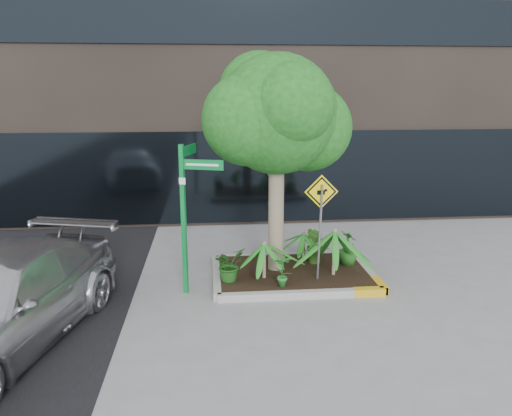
{
  "coord_description": "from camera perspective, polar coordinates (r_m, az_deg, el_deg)",
  "views": [
    {
      "loc": [
        -1.5,
        -9.44,
        3.91
      ],
      "look_at": [
        -0.59,
        0.2,
        1.54
      ],
      "focal_mm": 35.0,
      "sensor_mm": 36.0,
      "label": 1
    }
  ],
  "objects": [
    {
      "name": "street_sign_post",
      "position": [
        9.43,
        -7.9,
        0.58
      ],
      "size": [
        0.82,
        1.01,
        2.89
      ],
      "rotation": [
        0.0,
        0.0,
        -0.31
      ],
      "color": "#0C8436",
      "rests_on": "ground"
    },
    {
      "name": "palm_left",
      "position": [
        9.94,
        0.95,
        -4.11
      ],
      "size": [
        0.86,
        0.86,
        0.96
      ],
      "color": "gray",
      "rests_on": "ground"
    },
    {
      "name": "shrub_c",
      "position": [
        9.66,
        3.09,
        -7.1
      ],
      "size": [
        0.34,
        0.34,
        0.65
      ],
      "primitive_type": "imported",
      "rotation": [
        0.0,
        0.0,
        3.14
      ],
      "color": "#247729",
      "rests_on": "planter"
    },
    {
      "name": "palm_front",
      "position": [
        10.17,
        9.02,
        -2.63
      ],
      "size": [
        1.11,
        1.11,
        1.23
      ],
      "color": "gray",
      "rests_on": "ground"
    },
    {
      "name": "shrub_b",
      "position": [
        10.99,
        10.53,
        -4.46
      ],
      "size": [
        0.54,
        0.54,
        0.74
      ],
      "primitive_type": "imported",
      "rotation": [
        0.0,
        0.0,
        1.95
      ],
      "color": "#24651E",
      "rests_on": "planter"
    },
    {
      "name": "planter",
      "position": [
        10.57,
        4.41,
        -7.41
      ],
      "size": [
        3.35,
        2.36,
        0.15
      ],
      "color": "#9E9E99",
      "rests_on": "ground"
    },
    {
      "name": "shrub_d",
      "position": [
        10.89,
        6.84,
        -4.25
      ],
      "size": [
        0.54,
        0.54,
        0.83
      ],
      "primitive_type": "imported",
      "rotation": [
        0.0,
        0.0,
        4.92
      ],
      "color": "#2C641D",
      "rests_on": "planter"
    },
    {
      "name": "cattle_sign",
      "position": [
        9.65,
        7.4,
        -0.25
      ],
      "size": [
        0.66,
        0.22,
        2.13
      ],
      "rotation": [
        0.0,
        0.0,
        0.01
      ],
      "color": "slate",
      "rests_on": "ground"
    },
    {
      "name": "tree",
      "position": [
        10.02,
        2.39,
        10.66
      ],
      "size": [
        3.08,
        2.73,
        4.62
      ],
      "color": "gray",
      "rests_on": "ground"
    },
    {
      "name": "ground",
      "position": [
        10.32,
        3.38,
        -8.53
      ],
      "size": [
        80.0,
        80.0,
        0.0
      ],
      "primitive_type": "plane",
      "color": "gray",
      "rests_on": "ground"
    },
    {
      "name": "shrub_a",
      "position": [
        9.93,
        -3.09,
        -6.46
      ],
      "size": [
        0.85,
        0.85,
        0.67
      ],
      "primitive_type": "imported",
      "rotation": [
        0.0,
        0.0,
        0.75
      ],
      "color": "#1B5016",
      "rests_on": "planter"
    },
    {
      "name": "palm_back",
      "position": [
        11.1,
        5.5,
        -2.98
      ],
      "size": [
        0.7,
        0.7,
        0.78
      ],
      "color": "gray",
      "rests_on": "ground"
    }
  ]
}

